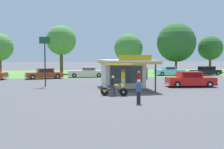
{
  "coord_description": "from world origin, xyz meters",
  "views": [
    {
      "loc": [
        -4.12,
        -21.37,
        3.05
      ],
      "look_at": [
        0.07,
        3.63,
        1.4
      ],
      "focal_mm": 43.31,
      "sensor_mm": 36.0,
      "label": 1
    }
  ],
  "objects_px": {
    "gas_pump_offside": "(139,82)",
    "gas_pump_nearside": "(123,81)",
    "featured_classic_sedan": "(190,80)",
    "parked_car_back_row_centre_left": "(87,72)",
    "bystander_chatting_near_pumps": "(139,91)",
    "motorcycle_with_rider": "(114,88)",
    "parked_car_back_row_right": "(44,74)",
    "bystander_admiring_sedan": "(147,73)",
    "parked_car_back_row_far_right": "(206,71)",
    "parked_car_back_row_left": "(169,71)",
    "parked_car_back_row_centre": "(131,72)",
    "roadside_pole_sign": "(45,53)"
  },
  "relations": [
    {
      "from": "gas_pump_offside",
      "to": "parked_car_back_row_left",
      "type": "bearing_deg",
      "value": 61.47
    },
    {
      "from": "featured_classic_sedan",
      "to": "bystander_chatting_near_pumps",
      "type": "height_order",
      "value": "bystander_chatting_near_pumps"
    },
    {
      "from": "parked_car_back_row_left",
      "to": "parked_car_back_row_centre_left",
      "type": "xyz_separation_m",
      "value": [
        -13.74,
        -1.42,
        0.02
      ]
    },
    {
      "from": "gas_pump_nearside",
      "to": "motorcycle_with_rider",
      "type": "distance_m",
      "value": 2.76
    },
    {
      "from": "bystander_chatting_near_pumps",
      "to": "bystander_admiring_sedan",
      "type": "xyz_separation_m",
      "value": [
        6.23,
        18.88,
        0.05
      ]
    },
    {
      "from": "parked_car_back_row_centre_left",
      "to": "parked_car_back_row_far_right",
      "type": "bearing_deg",
      "value": 1.88
    },
    {
      "from": "featured_classic_sedan",
      "to": "bystander_admiring_sedan",
      "type": "distance_m",
      "value": 10.07
    },
    {
      "from": "parked_car_back_row_right",
      "to": "bystander_admiring_sedan",
      "type": "xyz_separation_m",
      "value": [
        13.96,
        -3.12,
        0.21
      ]
    },
    {
      "from": "parked_car_back_row_right",
      "to": "bystander_chatting_near_pumps",
      "type": "relative_size",
      "value": 3.45
    },
    {
      "from": "gas_pump_offside",
      "to": "bystander_chatting_near_pumps",
      "type": "xyz_separation_m",
      "value": [
        -1.69,
        -6.25,
        -0.02
      ]
    },
    {
      "from": "parked_car_back_row_centre",
      "to": "bystander_admiring_sedan",
      "type": "height_order",
      "value": "bystander_admiring_sedan"
    },
    {
      "from": "parked_car_back_row_centre",
      "to": "parked_car_back_row_right",
      "type": "relative_size",
      "value": 0.98
    },
    {
      "from": "parked_car_back_row_right",
      "to": "bystander_admiring_sedan",
      "type": "height_order",
      "value": "bystander_admiring_sedan"
    },
    {
      "from": "featured_classic_sedan",
      "to": "bystander_admiring_sedan",
      "type": "height_order",
      "value": "bystander_admiring_sedan"
    },
    {
      "from": "parked_car_back_row_centre",
      "to": "bystander_chatting_near_pumps",
      "type": "height_order",
      "value": "bystander_chatting_near_pumps"
    },
    {
      "from": "parked_car_back_row_centre_left",
      "to": "parked_car_back_row_far_right",
      "type": "height_order",
      "value": "parked_car_back_row_centre_left"
    },
    {
      "from": "motorcycle_with_rider",
      "to": "bystander_admiring_sedan",
      "type": "xyz_separation_m",
      "value": [
        7.22,
        15.06,
        0.23
      ]
    },
    {
      "from": "featured_classic_sedan",
      "to": "parked_car_back_row_far_right",
      "type": "height_order",
      "value": "featured_classic_sedan"
    },
    {
      "from": "gas_pump_nearside",
      "to": "parked_car_back_row_far_right",
      "type": "height_order",
      "value": "gas_pump_nearside"
    },
    {
      "from": "gas_pump_offside",
      "to": "gas_pump_nearside",
      "type": "bearing_deg",
      "value": 180.0
    },
    {
      "from": "featured_classic_sedan",
      "to": "bystander_chatting_near_pumps",
      "type": "relative_size",
      "value": 3.28
    },
    {
      "from": "parked_car_back_row_left",
      "to": "parked_car_back_row_far_right",
      "type": "height_order",
      "value": "parked_car_back_row_far_right"
    },
    {
      "from": "featured_classic_sedan",
      "to": "parked_car_back_row_right",
      "type": "xyz_separation_m",
      "value": [
        -15.61,
        13.05,
        -0.05
      ]
    },
    {
      "from": "parked_car_back_row_centre_left",
      "to": "parked_car_back_row_far_right",
      "type": "distance_m",
      "value": 19.87
    },
    {
      "from": "featured_classic_sedan",
      "to": "parked_car_back_row_centre_left",
      "type": "height_order",
      "value": "featured_classic_sedan"
    },
    {
      "from": "motorcycle_with_rider",
      "to": "parked_car_back_row_centre",
      "type": "height_order",
      "value": "motorcycle_with_rider"
    },
    {
      "from": "parked_car_back_row_right",
      "to": "gas_pump_nearside",
      "type": "bearing_deg",
      "value": -63.03
    },
    {
      "from": "featured_classic_sedan",
      "to": "bystander_admiring_sedan",
      "type": "relative_size",
      "value": 3.1
    },
    {
      "from": "parked_car_back_row_left",
      "to": "parked_car_back_row_far_right",
      "type": "xyz_separation_m",
      "value": [
        6.12,
        -0.77,
        0.0
      ]
    },
    {
      "from": "featured_classic_sedan",
      "to": "bystander_admiring_sedan",
      "type": "xyz_separation_m",
      "value": [
        -1.65,
        9.93,
        0.17
      ]
    },
    {
      "from": "motorcycle_with_rider",
      "to": "roadside_pole_sign",
      "type": "height_order",
      "value": "roadside_pole_sign"
    },
    {
      "from": "parked_car_back_row_centre_left",
      "to": "roadside_pole_sign",
      "type": "bearing_deg",
      "value": -112.65
    },
    {
      "from": "parked_car_back_row_far_right",
      "to": "featured_classic_sedan",
      "type": "bearing_deg",
      "value": -123.39
    },
    {
      "from": "bystander_admiring_sedan",
      "to": "featured_classic_sedan",
      "type": "bearing_deg",
      "value": -80.56
    },
    {
      "from": "bystander_chatting_near_pumps",
      "to": "featured_classic_sedan",
      "type": "bearing_deg",
      "value": 48.61
    },
    {
      "from": "parked_car_back_row_left",
      "to": "parked_car_back_row_right",
      "type": "xyz_separation_m",
      "value": [
        -19.84,
        -3.44,
        -0.01
      ]
    },
    {
      "from": "gas_pump_nearside",
      "to": "roadside_pole_sign",
      "type": "xyz_separation_m",
      "value": [
        -7.09,
        5.35,
        2.55
      ]
    },
    {
      "from": "gas_pump_offside",
      "to": "parked_car_back_row_centre",
      "type": "distance_m",
      "value": 19.15
    },
    {
      "from": "parked_car_back_row_centre",
      "to": "roadside_pole_sign",
      "type": "distance_m",
      "value": 18.39
    },
    {
      "from": "motorcycle_with_rider",
      "to": "parked_car_back_row_right",
      "type": "distance_m",
      "value": 19.38
    },
    {
      "from": "parked_car_back_row_centre",
      "to": "motorcycle_with_rider",
      "type": "bearing_deg",
      "value": -106.92
    },
    {
      "from": "gas_pump_nearside",
      "to": "bystander_chatting_near_pumps",
      "type": "relative_size",
      "value": 1.27
    },
    {
      "from": "parked_car_back_row_left",
      "to": "parked_car_back_row_far_right",
      "type": "bearing_deg",
      "value": -7.17
    },
    {
      "from": "gas_pump_nearside",
      "to": "parked_car_back_row_left",
      "type": "distance_m",
      "value": 22.54
    },
    {
      "from": "gas_pump_nearside",
      "to": "parked_car_back_row_left",
      "type": "bearing_deg",
      "value": 58.33
    },
    {
      "from": "featured_classic_sedan",
      "to": "parked_car_back_row_centre_left",
      "type": "relative_size",
      "value": 0.93
    },
    {
      "from": "gas_pump_offside",
      "to": "featured_classic_sedan",
      "type": "distance_m",
      "value": 6.76
    },
    {
      "from": "parked_car_back_row_centre",
      "to": "bystander_admiring_sedan",
      "type": "bearing_deg",
      "value": -82.83
    },
    {
      "from": "parked_car_back_row_far_right",
      "to": "bystander_admiring_sedan",
      "type": "bearing_deg",
      "value": -154.27
    },
    {
      "from": "parked_car_back_row_centre_left",
      "to": "roadside_pole_sign",
      "type": "height_order",
      "value": "roadside_pole_sign"
    }
  ]
}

